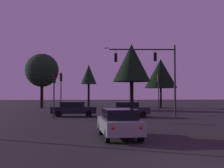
{
  "coord_description": "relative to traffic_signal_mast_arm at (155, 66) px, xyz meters",
  "views": [
    {
      "loc": [
        -3.23,
        -8.87,
        2.28
      ],
      "look_at": [
        -0.45,
        22.99,
        3.45
      ],
      "focal_mm": 45.11,
      "sensor_mm": 36.0,
      "label": 1
    }
  ],
  "objects": [
    {
      "name": "ground_plane",
      "position": [
        -3.71,
        4.75,
        -5.19
      ],
      "size": [
        168.0,
        168.0,
        0.0
      ],
      "primitive_type": "plane",
      "color": "black",
      "rests_on": "ground"
    },
    {
      "name": "traffic_signal_mast_arm",
      "position": [
        0.0,
        0.0,
        0.0
      ],
      "size": [
        7.5,
        0.73,
        7.42
      ],
      "color": "#232326",
      "rests_on": "ground"
    },
    {
      "name": "traffic_light_corner_left",
      "position": [
        -10.05,
        -2.2,
        -2.19
      ],
      "size": [
        0.32,
        0.36,
        4.23
      ],
      "color": "#232326",
      "rests_on": "ground"
    },
    {
      "name": "traffic_light_corner_right",
      "position": [
        -9.93,
        3.52,
        -1.89
      ],
      "size": [
        0.32,
        0.36,
        4.68
      ],
      "color": "#232326",
      "rests_on": "ground"
    },
    {
      "name": "traffic_light_median",
      "position": [
        1.83,
        5.47,
        -1.86
      ],
      "size": [
        0.36,
        0.39,
        4.73
      ],
      "color": "#232326",
      "rests_on": "ground"
    },
    {
      "name": "car_nearside_lane",
      "position": [
        -5.28,
        -13.96,
        -4.4
      ],
      "size": [
        2.11,
        4.24,
        1.52
      ],
      "color": "gray",
      "rests_on": "ground"
    },
    {
      "name": "car_crossing_left",
      "position": [
        -8.39,
        0.58,
        -4.4
      ],
      "size": [
        4.68,
        1.85,
        1.52
      ],
      "color": "black",
      "rests_on": "ground"
    },
    {
      "name": "car_crossing_right",
      "position": [
        -2.88,
        -0.5,
        -4.4
      ],
      "size": [
        4.32,
        2.1,
        1.52
      ],
      "color": "#232328",
      "rests_on": "ground"
    },
    {
      "name": "tree_behind_sign",
      "position": [
        5.21,
        17.19,
        0.55
      ],
      "size": [
        5.4,
        5.4,
        8.16
      ],
      "color": "black",
      "rests_on": "ground"
    },
    {
      "name": "tree_left_far",
      "position": [
        -1.7,
        4.52,
        0.83
      ],
      "size": [
        4.5,
        4.5,
        8.32
      ],
      "color": "black",
      "rests_on": "ground"
    },
    {
      "name": "tree_center_horizon",
      "position": [
        -6.73,
        23.86,
        0.73
      ],
      "size": [
        2.97,
        2.97,
        7.81
      ],
      "color": "black",
      "rests_on": "ground"
    },
    {
      "name": "tree_right_cluster",
      "position": [
        -14.39,
        18.17,
        1.01
      ],
      "size": [
        5.46,
        5.46,
        8.96
      ],
      "color": "black",
      "rests_on": "ground"
    }
  ]
}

